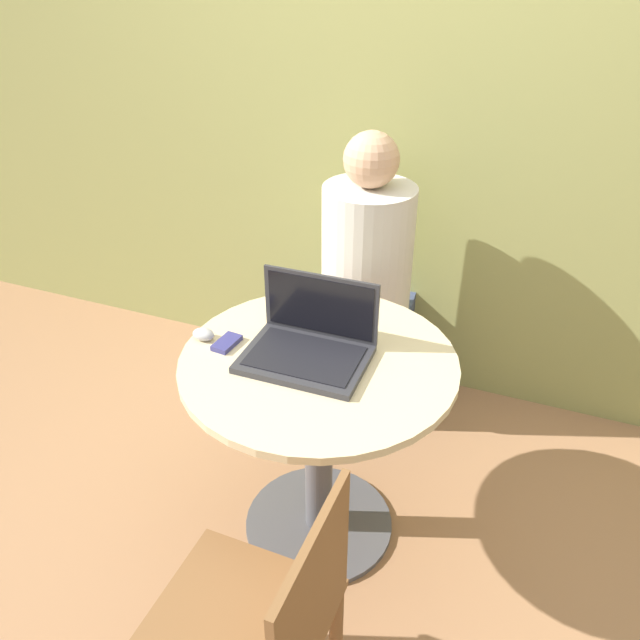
{
  "coord_description": "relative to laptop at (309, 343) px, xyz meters",
  "views": [
    {
      "loc": [
        0.56,
        -1.39,
        1.79
      ],
      "look_at": [
        -0.02,
        0.05,
        0.82
      ],
      "focal_mm": 35.0,
      "sensor_mm": 36.0,
      "label": 1
    }
  ],
  "objects": [
    {
      "name": "ground_plane",
      "position": [
        0.03,
        -0.01,
        -0.77
      ],
      "size": [
        12.0,
        12.0,
        0.0
      ],
      "primitive_type": "plane",
      "color": "#9E704C"
    },
    {
      "name": "laptop",
      "position": [
        0.0,
        0.0,
        0.0
      ],
      "size": [
        0.36,
        0.27,
        0.22
      ],
      "color": "#2D2D33",
      "rests_on": "round_table"
    },
    {
      "name": "round_table",
      "position": [
        0.03,
        -0.01,
        -0.26
      ],
      "size": [
        0.83,
        0.83,
        0.72
      ],
      "color": "#4C4C51",
      "rests_on": "ground_plane"
    },
    {
      "name": "cell_phone",
      "position": [
        -0.25,
        -0.04,
        -0.04
      ],
      "size": [
        0.06,
        0.1,
        0.02
      ],
      "color": "navy",
      "rests_on": "round_table"
    },
    {
      "name": "person_seated",
      "position": [
        -0.04,
        0.73,
        -0.26
      ],
      "size": [
        0.37,
        0.55,
        1.21
      ],
      "color": "#3D4766",
      "rests_on": "ground_plane"
    },
    {
      "name": "chair_empty",
      "position": [
        0.16,
        -0.68,
        -0.33
      ],
      "size": [
        0.4,
        0.4,
        0.83
      ],
      "color": "brown",
      "rests_on": "ground_plane"
    },
    {
      "name": "computer_mouse",
      "position": [
        -0.34,
        -0.04,
        -0.03
      ],
      "size": [
        0.07,
        0.05,
        0.04
      ],
      "color": "#B2B2B7",
      "rests_on": "round_table"
    },
    {
      "name": "back_wall",
      "position": [
        0.03,
        1.0,
        0.53
      ],
      "size": [
        7.0,
        0.05,
        2.6
      ],
      "color": "#939956",
      "rests_on": "ground_plane"
    }
  ]
}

